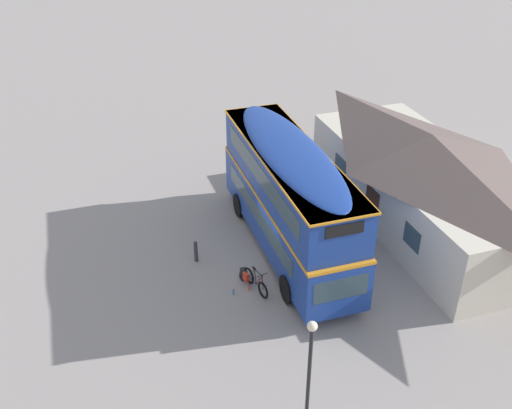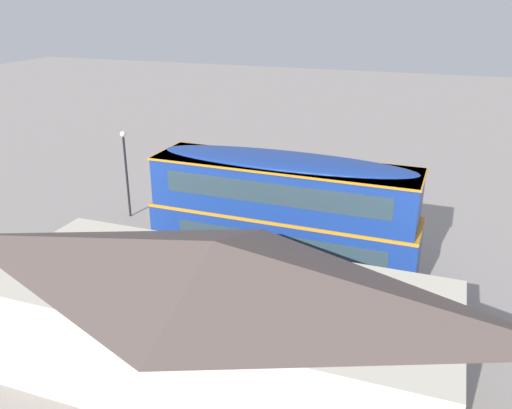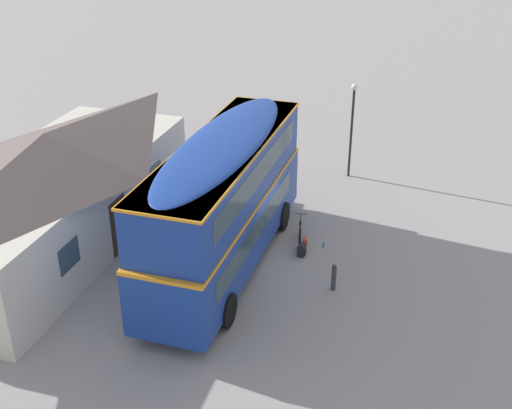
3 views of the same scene
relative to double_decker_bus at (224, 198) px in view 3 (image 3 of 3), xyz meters
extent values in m
plane|color=gray|center=(0.97, -0.51, -2.64)|extent=(120.00, 120.00, 0.00)
cylinder|color=black|center=(3.19, 1.11, -2.09)|extent=(1.11, 0.31, 1.10)
cylinder|color=black|center=(3.13, -1.27, -2.09)|extent=(1.11, 0.31, 1.10)
cylinder|color=black|center=(-3.14, 1.27, -2.09)|extent=(1.11, 0.31, 1.10)
cylinder|color=black|center=(-3.20, -1.11, -2.09)|extent=(1.11, 0.31, 1.10)
cube|color=navy|center=(-0.01, 0.00, -1.13)|extent=(10.29, 2.76, 2.10)
cube|color=orange|center=(-0.01, 0.00, -0.05)|extent=(10.31, 2.78, 0.12)
cube|color=navy|center=(-0.01, 0.00, 0.93)|extent=(9.98, 2.71, 1.90)
ellipsoid|color=navy|center=(-0.01, 0.00, 1.96)|extent=(9.77, 2.65, 0.36)
cube|color=#2D424C|center=(5.08, -0.13, -0.88)|extent=(0.11, 2.05, 0.90)
cube|color=black|center=(4.95, -0.13, 1.46)|extent=(0.10, 1.38, 0.44)
cube|color=#2D424C|center=(-0.24, -1.23, -0.83)|extent=(7.97, 0.25, 0.76)
cube|color=#2D424C|center=(-0.04, -1.21, 1.08)|extent=(8.38, 0.26, 0.80)
cube|color=#2D424C|center=(-0.17, 1.24, -0.83)|extent=(7.97, 0.25, 0.76)
cube|color=#2D424C|center=(0.03, 1.21, 1.08)|extent=(8.38, 0.26, 0.80)
cube|color=orange|center=(-0.01, 0.00, 1.84)|extent=(10.08, 2.79, 0.08)
torus|color=black|center=(2.66, -2.07, -2.30)|extent=(0.68, 0.22, 0.68)
torus|color=black|center=(1.65, -2.28, -2.30)|extent=(0.68, 0.22, 0.68)
cylinder|color=#B2B2B7|center=(2.66, -2.07, -2.30)|extent=(0.07, 0.11, 0.05)
cylinder|color=#B2B2B7|center=(1.65, -2.28, -2.30)|extent=(0.07, 0.11, 0.05)
cylinder|color=black|center=(2.39, -2.13, -2.02)|extent=(0.46, 0.13, 0.72)
cylinder|color=black|center=(2.32, -2.14, -1.70)|extent=(0.57, 0.15, 0.09)
cylinder|color=black|center=(2.11, -2.19, -2.04)|extent=(0.18, 0.07, 0.65)
cylinder|color=black|center=(1.91, -2.23, -2.33)|extent=(0.53, 0.14, 0.09)
cylinder|color=black|center=(1.84, -2.24, -2.01)|extent=(0.41, 0.11, 0.59)
cylinder|color=black|center=(2.63, -2.08, -1.99)|extent=(0.10, 0.05, 0.64)
cylinder|color=black|center=(2.60, -2.08, -1.62)|extent=(0.12, 0.46, 0.03)
ellipsoid|color=black|center=(2.02, -2.20, -1.69)|extent=(0.27, 0.15, 0.06)
cube|color=red|center=(1.70, -2.43, -2.28)|extent=(0.30, 0.19, 0.32)
cylinder|color=#D84C33|center=(2.39, -2.13, -2.02)|extent=(0.07, 0.07, 0.18)
cube|color=black|center=(1.35, -2.41, -2.42)|extent=(0.34, 0.26, 0.45)
ellipsoid|color=black|center=(1.35, -2.41, -2.19)|extent=(0.32, 0.25, 0.10)
cube|color=black|center=(1.34, -2.54, -2.49)|extent=(0.22, 0.06, 0.16)
cylinder|color=black|center=(1.45, -2.30, -2.42)|extent=(0.04, 0.04, 0.36)
cylinder|color=black|center=(1.28, -2.28, -2.42)|extent=(0.04, 0.04, 0.36)
cylinder|color=#D84C33|center=(2.08, -2.44, -2.53)|extent=(0.07, 0.07, 0.23)
cylinder|color=black|center=(2.08, -2.44, -2.40)|extent=(0.04, 0.04, 0.03)
cylinder|color=#338CBF|center=(2.12, -3.07, -2.55)|extent=(0.08, 0.08, 0.19)
cylinder|color=black|center=(2.12, -3.07, -2.44)|extent=(0.05, 0.05, 0.03)
cube|color=beige|center=(-0.07, 6.53, -1.14)|extent=(12.83, 5.21, 3.01)
pyramid|color=brown|center=(-0.07, 6.53, 1.00)|extent=(13.23, 5.62, 1.28)
cube|color=#3D2319|center=(-0.10, 3.99, -1.59)|extent=(1.10, 0.05, 2.10)
cube|color=#2D424C|center=(-3.30, 4.03, -0.99)|extent=(1.10, 0.05, 0.90)
cube|color=#2D424C|center=(3.09, 3.95, -0.99)|extent=(1.10, 0.05, 0.90)
cylinder|color=black|center=(8.77, -2.98, -0.62)|extent=(0.11, 0.11, 4.05)
sphere|color=#F2E5BF|center=(8.77, -2.98, 1.53)|extent=(0.28, 0.28, 0.28)
cylinder|color=#333338|center=(-0.44, -3.88, -2.22)|extent=(0.16, 0.16, 0.85)
sphere|color=#333338|center=(-0.44, -3.88, -1.75)|extent=(0.16, 0.16, 0.16)
camera|label=1|loc=(18.90, -8.09, 12.03)|focal=41.31mm
camera|label=2|loc=(-5.36, 18.13, 7.69)|focal=37.68mm
camera|label=3|loc=(-18.17, -6.29, 9.55)|focal=45.16mm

